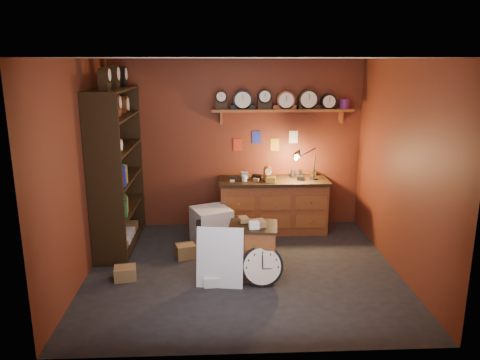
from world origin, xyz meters
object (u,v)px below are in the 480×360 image
workbench (273,202)px  big_round_clock (262,266)px  shelving_unit (115,162)px  low_cabinet (253,248)px

workbench → big_round_clock: (-0.35, -1.90, -0.22)m
shelving_unit → workbench: bearing=11.9°
workbench → low_cabinet: workbench is taller
shelving_unit → low_cabinet: (1.91, -1.14, -0.88)m
workbench → big_round_clock: workbench is taller
shelving_unit → workbench: size_ratio=1.49×
low_cabinet → big_round_clock: (0.09, -0.26, -0.12)m
workbench → big_round_clock: size_ratio=3.36×
low_cabinet → big_round_clock: low_cabinet is taller
shelving_unit → big_round_clock: 2.64m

